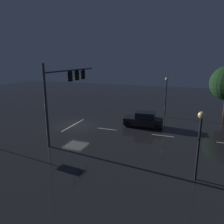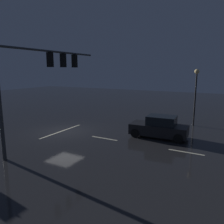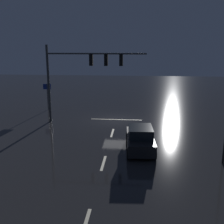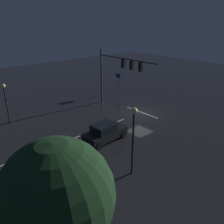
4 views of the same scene
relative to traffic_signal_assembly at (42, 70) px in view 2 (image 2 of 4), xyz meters
name	(u,v)px [view 2 (image 2 of 4)]	position (x,y,z in m)	size (l,w,h in m)	color
ground_plane	(64,131)	(-3.01, -0.97, -5.10)	(80.00, 80.00, 0.00)	#232326
traffic_signal_assembly	(42,70)	(0.00, 0.00, 0.00)	(9.11, 0.47, 7.17)	#383A3D
lane_dash_far	(104,138)	(-3.01, 3.03, -5.10)	(2.20, 0.16, 0.01)	beige
lane_dash_mid	(186,152)	(-3.01, 9.03, -5.10)	(2.20, 0.16, 0.01)	beige
stop_bar	(62,131)	(-3.01, -1.19, -5.10)	(5.00, 0.16, 0.01)	beige
car_approaching	(159,127)	(-5.27, 6.60, -4.30)	(2.12, 4.45, 1.70)	black
street_lamp_left_kerb	(196,87)	(-10.40, 8.32, -1.47)	(0.44, 0.44, 5.21)	black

